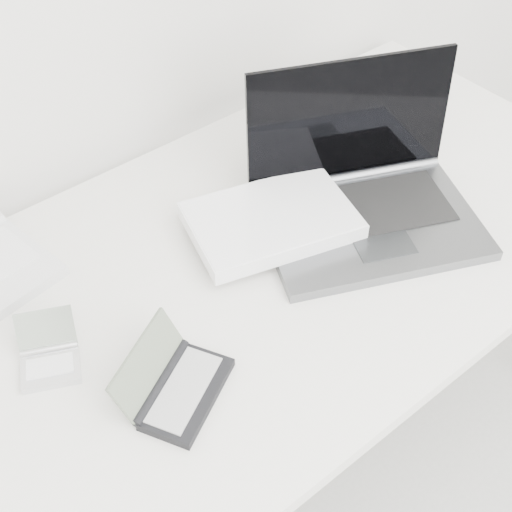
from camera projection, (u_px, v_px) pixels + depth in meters
desk at (255, 277)px, 1.35m from camera, size 1.60×0.80×0.73m
laptop_large at (332, 203)px, 1.36m from camera, size 0.59×0.46×0.28m
pda_silver at (49, 357)px, 1.15m from camera, size 0.13×0.14×0.07m
palmtop_charcoal at (176, 386)px, 1.10m from camera, size 0.21×0.19×0.09m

